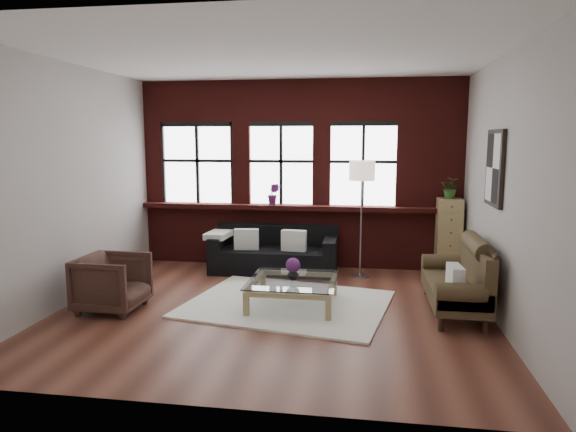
# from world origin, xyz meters

# --- Properties ---
(floor) EXTENTS (5.50, 5.50, 0.00)m
(floor) POSITION_xyz_m (0.00, 0.00, 0.00)
(floor) COLOR #552B1F
(floor) RESTS_ON ground
(ceiling) EXTENTS (5.50, 5.50, 0.00)m
(ceiling) POSITION_xyz_m (0.00, 0.00, 3.20)
(ceiling) COLOR white
(ceiling) RESTS_ON ground
(wall_back) EXTENTS (5.50, 0.00, 5.50)m
(wall_back) POSITION_xyz_m (0.00, 2.50, 1.60)
(wall_back) COLOR #AFA9A3
(wall_back) RESTS_ON ground
(wall_front) EXTENTS (5.50, 0.00, 5.50)m
(wall_front) POSITION_xyz_m (0.00, -2.50, 1.60)
(wall_front) COLOR #AFA9A3
(wall_front) RESTS_ON ground
(wall_left) EXTENTS (0.00, 5.00, 5.00)m
(wall_left) POSITION_xyz_m (-2.75, 0.00, 1.60)
(wall_left) COLOR #AFA9A3
(wall_left) RESTS_ON ground
(wall_right) EXTENTS (0.00, 5.00, 5.00)m
(wall_right) POSITION_xyz_m (2.75, 0.00, 1.60)
(wall_right) COLOR #AFA9A3
(wall_right) RESTS_ON ground
(brick_backwall) EXTENTS (5.50, 0.12, 3.20)m
(brick_backwall) POSITION_xyz_m (0.00, 2.44, 1.60)
(brick_backwall) COLOR #4E1412
(brick_backwall) RESTS_ON floor
(sill_ledge) EXTENTS (5.50, 0.30, 0.08)m
(sill_ledge) POSITION_xyz_m (0.00, 2.35, 1.04)
(sill_ledge) COLOR #4E1412
(sill_ledge) RESTS_ON brick_backwall
(window_left) EXTENTS (1.38, 0.10, 1.50)m
(window_left) POSITION_xyz_m (-1.80, 2.45, 1.75)
(window_left) COLOR black
(window_left) RESTS_ON brick_backwall
(window_mid) EXTENTS (1.38, 0.10, 1.50)m
(window_mid) POSITION_xyz_m (-0.30, 2.45, 1.75)
(window_mid) COLOR black
(window_mid) RESTS_ON brick_backwall
(window_right) EXTENTS (1.38, 0.10, 1.50)m
(window_right) POSITION_xyz_m (1.10, 2.45, 1.75)
(window_right) COLOR black
(window_right) RESTS_ON brick_backwall
(wall_poster) EXTENTS (0.05, 0.74, 0.94)m
(wall_poster) POSITION_xyz_m (2.72, 0.30, 1.85)
(wall_poster) COLOR black
(wall_poster) RESTS_ON wall_right
(shag_rug) EXTENTS (2.91, 2.47, 0.03)m
(shag_rug) POSITION_xyz_m (0.15, 0.23, 0.01)
(shag_rug) COLOR white
(shag_rug) RESTS_ON floor
(dark_sofa) EXTENTS (2.08, 0.84, 0.75)m
(dark_sofa) POSITION_xyz_m (-0.33, 1.90, 0.38)
(dark_sofa) COLOR black
(dark_sofa) RESTS_ON floor
(pillow_a) EXTENTS (0.41, 0.18, 0.34)m
(pillow_a) POSITION_xyz_m (-0.78, 1.80, 0.57)
(pillow_a) COLOR silver
(pillow_a) RESTS_ON dark_sofa
(pillow_b) EXTENTS (0.41, 0.18, 0.34)m
(pillow_b) POSITION_xyz_m (0.01, 1.80, 0.57)
(pillow_b) COLOR silver
(pillow_b) RESTS_ON dark_sofa
(vintage_settee) EXTENTS (0.75, 1.68, 0.90)m
(vintage_settee) POSITION_xyz_m (2.30, 0.28, 0.45)
(vintage_settee) COLOR #3F321D
(vintage_settee) RESTS_ON floor
(pillow_settee) EXTENTS (0.17, 0.39, 0.34)m
(pillow_settee) POSITION_xyz_m (2.22, -0.24, 0.56)
(pillow_settee) COLOR silver
(pillow_settee) RESTS_ON vintage_settee
(armchair) EXTENTS (0.82, 0.80, 0.73)m
(armchair) POSITION_xyz_m (-2.05, -0.32, 0.36)
(armchair) COLOR #38231C
(armchair) RESTS_ON floor
(coffee_table) EXTENTS (1.15, 1.15, 0.38)m
(coffee_table) POSITION_xyz_m (0.23, 0.17, 0.18)
(coffee_table) COLOR #A08B57
(coffee_table) RESTS_ON shag_rug
(vase) EXTENTS (0.19, 0.19, 0.15)m
(vase) POSITION_xyz_m (0.23, 0.17, 0.45)
(vase) COLOR #B2B2B2
(vase) RESTS_ON coffee_table
(flowers) EXTENTS (0.19, 0.19, 0.19)m
(flowers) POSITION_xyz_m (0.23, 0.17, 0.56)
(flowers) COLOR #612469
(flowers) RESTS_ON vase
(drawer_chest) EXTENTS (0.39, 0.39, 1.26)m
(drawer_chest) POSITION_xyz_m (2.50, 2.17, 0.63)
(drawer_chest) COLOR #A08B57
(drawer_chest) RESTS_ON floor
(potted_plant_top) EXTENTS (0.38, 0.36, 0.34)m
(potted_plant_top) POSITION_xyz_m (2.50, 2.17, 1.43)
(potted_plant_top) COLOR #2D5923
(potted_plant_top) RESTS_ON drawer_chest
(floor_lamp) EXTENTS (0.40, 0.40, 2.02)m
(floor_lamp) POSITION_xyz_m (1.09, 1.78, 1.01)
(floor_lamp) COLOR #A5A5A8
(floor_lamp) RESTS_ON floor
(sill_plant) EXTENTS (0.21, 0.17, 0.37)m
(sill_plant) POSITION_xyz_m (-0.42, 2.32, 1.27)
(sill_plant) COLOR #612469
(sill_plant) RESTS_ON sill_ledge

